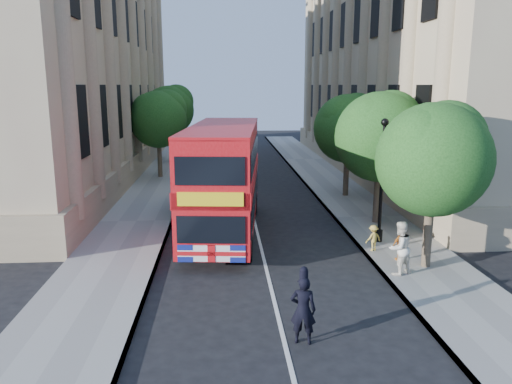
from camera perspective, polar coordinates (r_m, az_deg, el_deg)
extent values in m
plane|color=black|center=(15.33, 2.34, -13.31)|extent=(120.00, 120.00, 0.00)
cube|color=gray|center=(25.69, 12.73, -2.88)|extent=(3.50, 80.00, 0.12)
cube|color=gray|center=(24.99, -13.48, -3.35)|extent=(3.50, 80.00, 0.12)
cube|color=tan|center=(40.83, 18.81, 14.90)|extent=(12.00, 38.00, 18.00)
cube|color=tan|center=(39.76, -22.65, 14.71)|extent=(12.00, 38.00, 18.00)
cylinder|color=#473828|center=(19.01, 19.06, -4.28)|extent=(0.32, 0.32, 2.86)
sphere|color=#1B4416|center=(18.48, 19.61, 3.49)|extent=(4.00, 4.00, 4.00)
sphere|color=#1B4416|center=(19.01, 20.94, 5.59)|extent=(2.80, 2.80, 2.80)
sphere|color=#1B4416|center=(17.94, 18.63, 4.99)|extent=(2.60, 2.60, 2.60)
cylinder|color=#473828|center=(24.45, 13.66, -0.23)|extent=(0.32, 0.32, 2.99)
sphere|color=#1B4416|center=(24.03, 13.99, 6.12)|extent=(4.20, 4.20, 4.20)
sphere|color=#1B4416|center=(24.54, 15.13, 7.77)|extent=(2.94, 2.94, 2.94)
sphere|color=#1B4416|center=(23.55, 13.11, 7.38)|extent=(2.73, 2.73, 2.73)
cylinder|color=#473828|center=(30.12, 10.26, 2.12)|extent=(0.32, 0.32, 2.90)
sphere|color=#1B4416|center=(29.79, 10.45, 7.13)|extent=(4.00, 4.00, 4.00)
sphere|color=#1B4416|center=(30.28, 11.42, 8.42)|extent=(2.80, 2.80, 2.80)
sphere|color=#1B4416|center=(29.34, 9.68, 8.12)|extent=(2.60, 2.60, 2.60)
cylinder|color=#473828|center=(36.38, -10.95, 3.87)|extent=(0.32, 0.32, 2.99)
sphere|color=#1B4416|center=(36.11, -11.12, 8.14)|extent=(4.00, 4.00, 4.00)
sphere|color=#1B4416|center=(36.40, -10.14, 9.28)|extent=(2.80, 2.80, 2.80)
sphere|color=#1B4416|center=(35.84, -12.02, 8.95)|extent=(2.60, 2.60, 2.60)
cylinder|color=#473828|center=(44.26, -9.73, 5.47)|extent=(0.32, 0.32, 3.17)
sphere|color=#1B4416|center=(44.03, -9.86, 9.19)|extent=(4.20, 4.20, 4.20)
sphere|color=#1B4416|center=(44.34, -9.06, 10.17)|extent=(2.94, 2.94, 2.94)
sphere|color=#1B4416|center=(43.76, -10.59, 9.90)|extent=(2.73, 2.73, 2.73)
cylinder|color=black|center=(21.72, 13.86, -4.85)|extent=(0.30, 0.30, 0.50)
cylinder|color=black|center=(21.19, 14.16, 0.98)|extent=(0.14, 0.14, 5.00)
sphere|color=black|center=(20.87, 14.52, 7.73)|extent=(0.32, 0.32, 0.32)
cube|color=#AE0C10|center=(22.14, -3.68, 1.83)|extent=(3.69, 10.52, 4.29)
cube|color=black|center=(22.33, -3.65, -0.57)|extent=(3.68, 9.88, 0.98)
cube|color=black|center=(21.97, -3.72, 4.68)|extent=(3.68, 9.88, 0.98)
cube|color=yellow|center=(17.09, -5.24, -0.81)|extent=(2.28, 0.30, 0.49)
cylinder|color=black|center=(19.32, -8.22, -6.22)|extent=(0.41, 1.11, 1.09)
cylinder|color=black|center=(19.06, -0.89, -6.35)|extent=(0.41, 1.11, 1.09)
cylinder|color=black|center=(26.03, -5.64, -1.35)|extent=(0.41, 1.11, 1.09)
cylinder|color=black|center=(25.84, -0.23, -1.39)|extent=(0.41, 1.11, 1.09)
cube|color=black|center=(24.58, -7.06, -0.20)|extent=(2.07, 1.87, 2.13)
cube|color=black|center=(23.69, -7.22, -0.05)|extent=(1.83, 0.14, 0.71)
cube|color=black|center=(26.73, -6.73, 1.24)|extent=(2.09, 3.29, 2.54)
cube|color=black|center=(26.39, -6.75, -1.61)|extent=(1.92, 4.91, 0.25)
cylinder|color=black|center=(24.79, -9.13, -2.45)|extent=(0.24, 0.82, 0.81)
cylinder|color=black|center=(24.66, -4.90, -2.42)|extent=(0.24, 0.82, 0.81)
cylinder|color=black|center=(28.03, -8.40, -0.73)|extent=(0.24, 0.82, 0.81)
cylinder|color=black|center=(27.91, -4.66, -0.70)|extent=(0.24, 0.82, 0.81)
imported|color=black|center=(13.23, 5.40, -13.28)|extent=(0.75, 0.58, 1.83)
imported|color=white|center=(18.04, 16.10, -6.17)|extent=(1.14, 1.05, 1.89)
imported|color=#C87223|center=(19.55, 16.18, -5.83)|extent=(0.75, 0.49, 1.19)
imported|color=gold|center=(20.41, 13.27, -5.13)|extent=(0.76, 0.58, 1.04)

